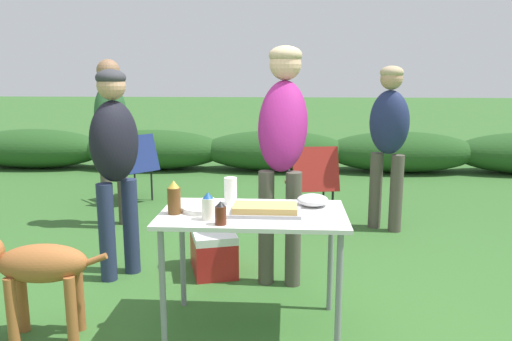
% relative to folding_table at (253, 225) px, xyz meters
% --- Properties ---
extents(ground_plane, '(60.00, 60.00, 0.00)m').
position_rel_folding_table_xyz_m(ground_plane, '(0.00, 0.00, -0.66)').
color(ground_plane, '#336028').
extents(shrub_hedge, '(14.40, 0.90, 0.64)m').
position_rel_folding_table_xyz_m(shrub_hedge, '(-0.00, 5.10, -0.34)').
color(shrub_hedge, '#234C1E').
rests_on(shrub_hedge, ground).
extents(folding_table, '(1.10, 0.64, 0.74)m').
position_rel_folding_table_xyz_m(folding_table, '(0.00, 0.00, 0.00)').
color(folding_table, silver).
rests_on(folding_table, ground).
extents(food_tray, '(0.42, 0.22, 0.06)m').
position_rel_folding_table_xyz_m(food_tray, '(0.07, -0.04, 0.10)').
color(food_tray, '#9E9EA3').
rests_on(food_tray, folding_table).
extents(plate_stack, '(0.25, 0.25, 0.03)m').
position_rel_folding_table_xyz_m(plate_stack, '(-0.30, 0.01, 0.09)').
color(plate_stack, white).
rests_on(plate_stack, folding_table).
extents(mixing_bowl, '(0.20, 0.20, 0.07)m').
position_rel_folding_table_xyz_m(mixing_bowl, '(0.36, 0.17, 0.11)').
color(mixing_bowl, silver).
rests_on(mixing_bowl, folding_table).
extents(paper_cup_stack, '(0.08, 0.08, 0.17)m').
position_rel_folding_table_xyz_m(paper_cup_stack, '(-0.15, 0.19, 0.16)').
color(paper_cup_stack, white).
rests_on(paper_cup_stack, folding_table).
extents(beer_bottle, '(0.08, 0.08, 0.20)m').
position_rel_folding_table_xyz_m(beer_bottle, '(-0.46, -0.06, 0.17)').
color(beer_bottle, brown).
rests_on(beer_bottle, folding_table).
extents(bbq_sauce_bottle, '(0.06, 0.06, 0.13)m').
position_rel_folding_table_xyz_m(bbq_sauce_bottle, '(-0.16, -0.25, 0.14)').
color(bbq_sauce_bottle, '#562314').
rests_on(bbq_sauce_bottle, folding_table).
extents(mayo_bottle, '(0.07, 0.07, 0.16)m').
position_rel_folding_table_xyz_m(mayo_bottle, '(-0.24, -0.16, 0.15)').
color(mayo_bottle, silver).
rests_on(mayo_bottle, folding_table).
extents(standing_person_in_dark_puffer, '(0.42, 0.54, 1.75)m').
position_rel_folding_table_xyz_m(standing_person_in_dark_puffer, '(0.16, 0.79, 0.45)').
color(standing_person_in_dark_puffer, '#4C473D').
rests_on(standing_person_in_dark_puffer, ground).
extents(standing_person_in_red_jacket, '(0.45, 0.47, 1.58)m').
position_rel_folding_table_xyz_m(standing_person_in_red_jacket, '(-1.08, 0.74, 0.30)').
color(standing_person_in_red_jacket, '#232D4C').
rests_on(standing_person_in_red_jacket, ground).
extents(standing_person_in_gray_fleece, '(0.49, 0.46, 1.62)m').
position_rel_folding_table_xyz_m(standing_person_in_gray_fleece, '(1.19, 2.07, 0.33)').
color(standing_person_in_gray_fleece, '#4C473D').
rests_on(standing_person_in_gray_fleece, ground).
extents(standing_person_with_beanie, '(0.40, 0.41, 1.68)m').
position_rel_folding_table_xyz_m(standing_person_with_beanie, '(-1.55, 2.01, 0.37)').
color(standing_person_with_beanie, '#4C473D').
rests_on(standing_person_with_beanie, ground).
extents(dog, '(0.82, 0.29, 0.63)m').
position_rel_folding_table_xyz_m(dog, '(-1.26, -0.19, -0.23)').
color(dog, '#9E5B2D').
rests_on(dog, ground).
extents(camp_chair_green_behind_table, '(0.75, 0.74, 0.83)m').
position_rel_folding_table_xyz_m(camp_chair_green_behind_table, '(-1.67, 2.98, -0.20)').
color(camp_chair_green_behind_table, navy).
rests_on(camp_chair_green_behind_table, ground).
extents(camp_chair_near_hedge, '(0.56, 0.66, 0.83)m').
position_rel_folding_table_xyz_m(camp_chair_near_hedge, '(0.46, 2.20, -0.20)').
color(camp_chair_near_hedge, maroon).
rests_on(camp_chair_near_hedge, ground).
extents(cooler_box, '(0.44, 0.55, 0.34)m').
position_rel_folding_table_xyz_m(cooler_box, '(-0.38, 0.88, -0.49)').
color(cooler_box, '#B21E1E').
rests_on(cooler_box, ground).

